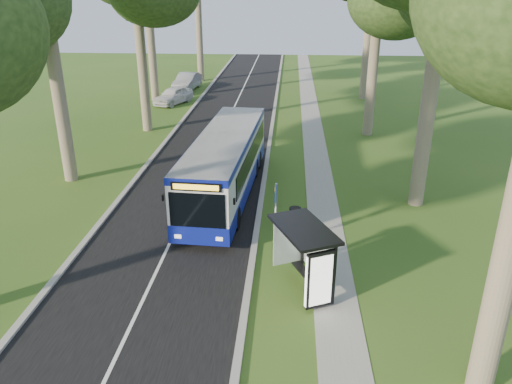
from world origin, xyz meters
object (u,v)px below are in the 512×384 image
at_px(bus_stop_sign, 276,209).
at_px(litter_bin, 295,218).
at_px(bus, 226,165).
at_px(car_silver, 187,82).
at_px(car_white, 173,95).
at_px(bus_shelter, 308,252).

bearing_deg(bus_stop_sign, litter_bin, 72.51).
relative_size(bus, bus_stop_sign, 4.26).
bearing_deg(car_silver, bus_stop_sign, -66.41).
distance_m(bus_stop_sign, litter_bin, 2.41).
xyz_separation_m(litter_bin, car_silver, (-10.65, 29.83, 0.34)).
bearing_deg(bus, car_white, 113.10).
bearing_deg(car_white, bus_shelter, -46.08).
height_order(bus, bus_stop_sign, bus).
height_order(bus_shelter, car_silver, bus_shelter).
relative_size(car_white, car_silver, 0.88).
height_order(bus, car_silver, bus).
height_order(bus_shelter, litter_bin, bus_shelter).
relative_size(bus_stop_sign, car_white, 0.64).
height_order(bus, litter_bin, bus).
bearing_deg(car_silver, bus, -68.43).
distance_m(bus_shelter, litter_bin, 5.30).
bearing_deg(litter_bin, bus_stop_sign, -112.68).
xyz_separation_m(bus, bus_stop_sign, (2.65, -5.25, 0.11)).
bearing_deg(bus_shelter, car_white, 86.49).
bearing_deg(litter_bin, car_silver, 109.64).
distance_m(bus, bus_stop_sign, 5.88).
relative_size(bus_stop_sign, car_silver, 0.57).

